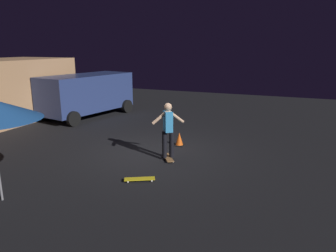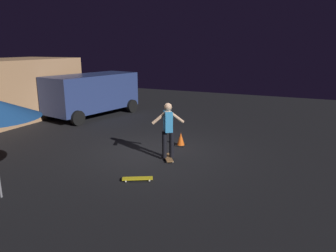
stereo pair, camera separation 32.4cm
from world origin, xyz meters
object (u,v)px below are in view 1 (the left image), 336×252
at_px(skater, 168,126).
at_px(skateboard_ridden, 168,158).
at_px(parked_van, 87,93).
at_px(traffic_cone, 179,140).
at_px(skateboard_spare, 140,179).

bearing_deg(skater, skateboard_ridden, 180.00).
xyz_separation_m(skateboard_ridden, skater, (0.00, 0.00, 0.98)).
bearing_deg(parked_van, traffic_cone, -115.29).
bearing_deg(skateboard_ridden, traffic_cone, 6.44).
relative_size(skateboard_spare, traffic_cone, 1.70).
bearing_deg(skater, skateboard_spare, 177.65).
xyz_separation_m(skateboard_ridden, skateboard_spare, (-1.74, 0.07, 0.00)).
height_order(skateboard_spare, traffic_cone, traffic_cone).
xyz_separation_m(parked_van, skater, (-4.16, -5.94, -0.12)).
height_order(skateboard_ridden, skater, skater).
bearing_deg(skater, traffic_cone, 6.44).
distance_m(parked_van, skateboard_ridden, 7.34).
bearing_deg(skateboard_spare, skateboard_ridden, -2.35).
distance_m(skateboard_spare, skater, 2.00).
bearing_deg(skateboard_ridden, parked_van, 55.01).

